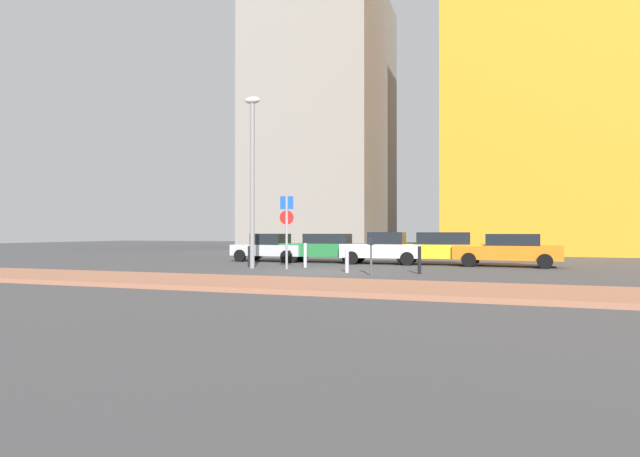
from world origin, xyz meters
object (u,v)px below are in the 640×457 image
Objects in this scene: parked_car_yellow at (440,248)px; traffic_bollard_mid at (419,260)px; parking_sign_post at (287,223)px; traffic_bollard_near at (305,255)px; traffic_bollard_far at (347,261)px; parked_car_green at (325,247)px; parked_car_orange at (508,250)px; parked_car_white at (383,248)px; parked_car_silver at (271,247)px; street_lamp at (252,168)px; parking_meter at (371,251)px; traffic_bollard_edge at (249,256)px.

traffic_bollard_mid is (-0.23, -5.68, -0.29)m from parked_car_yellow.
traffic_bollard_near is at bearing 71.72° from parking_sign_post.
parking_sign_post is 3.43m from traffic_bollard_far.
parked_car_yellow is 4.93× the size of traffic_bollard_far.
parked_car_orange reaches higher than parked_car_green.
parked_car_white reaches higher than traffic_bollard_near.
parked_car_silver is 0.87× the size of parked_car_yellow.
street_lamp is (-1.58, -0.05, 2.38)m from parking_sign_post.
street_lamp is 7.15× the size of traffic_bollard_mid.
parked_car_orange is at bearing 43.06° from traffic_bollard_far.
parked_car_silver is 9.81m from parking_meter.
parked_car_orange is at bearing 21.88° from traffic_bollard_near.
traffic_bollard_edge is (-7.76, 1.41, -0.05)m from traffic_bollard_mid.
parked_car_yellow is 9.07m from traffic_bollard_edge.
traffic_bollard_far is at bearing -18.85° from parking_sign_post.
parking_sign_post is at bearing 1.96° from street_lamp.
parked_car_yellow reaches higher than parked_car_green.
traffic_bollard_near is 5.58m from traffic_bollard_mid.
street_lamp is 8.20m from traffic_bollard_mid.
traffic_bollard_edge is at bearing -78.41° from parked_car_silver.
parked_car_white is at bearing -1.82° from parked_car_silver.
street_lamp is (-4.75, -4.81, 3.56)m from parked_car_white.
parking_sign_post is at bearing -108.28° from traffic_bollard_near.
parking_meter is (0.91, -6.63, 0.11)m from parked_car_white.
parking_sign_post is (-3.17, -4.75, 1.18)m from parked_car_white.
parked_car_white is at bearing 52.10° from traffic_bollard_near.
parking_meter is at bearing -22.73° from traffic_bollard_edge.
parking_sign_post reaches higher than traffic_bollard_mid.
parked_car_white is at bearing 56.32° from parking_sign_post.
parking_meter is 1.48× the size of traffic_bollard_far.
street_lamp is (-5.66, 1.82, 3.44)m from parking_meter.
street_lamp is 6.01m from traffic_bollard_far.
parked_car_white is 0.86× the size of parked_car_yellow.
parked_car_orange is at bearing 53.19° from parking_meter.
parked_car_silver is at bearing -179.73° from parked_car_yellow.
traffic_bollard_edge is (-2.51, -0.47, -0.07)m from traffic_bollard_near.
traffic_bollard_near is at bearing 140.22° from parking_meter.
parked_car_white is 0.84× the size of parked_car_orange.
traffic_bollard_far is at bearing 142.70° from parking_meter.
parked_car_white is 5.99m from traffic_bollard_mid.
parked_car_green is 4.77× the size of traffic_bollard_edge.
street_lamp is at bearing 174.94° from traffic_bollard_mid.
parked_car_green is 0.60× the size of street_lamp.
parked_car_yellow is (8.86, 0.04, 0.07)m from parked_car_silver.
parked_car_orange is 0.63× the size of street_lamp.
street_lamp reaches higher than parking_meter.
parked_car_white is at bearing 97.80° from parking_meter.
parked_car_orange is at bearing 58.26° from traffic_bollard_mid.
street_lamp is at bearing -147.80° from traffic_bollard_near.
parking_sign_post reaches higher than parked_car_white.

